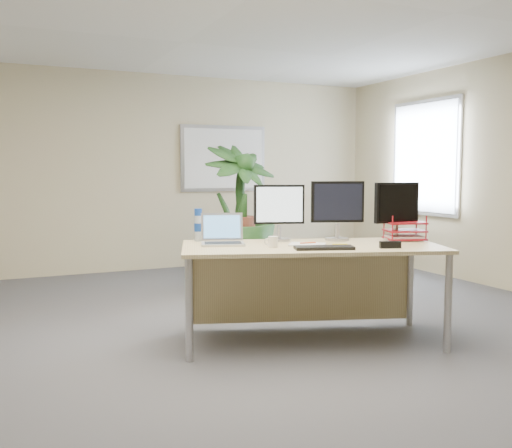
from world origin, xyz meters
name	(u,v)px	position (x,y,z in m)	size (l,w,h in m)	color
floor	(267,353)	(0.00, 0.00, 0.00)	(8.00, 8.00, 0.00)	#45454A
back_wall	(141,173)	(0.00, 4.00, 1.35)	(7.00, 0.04, 2.70)	beige
whiteboard	(224,159)	(1.20, 3.97, 1.55)	(1.30, 0.04, 0.95)	#ADACB1
window	(425,158)	(3.47, 2.30, 1.55)	(0.04, 1.30, 1.55)	#ADACB1
desk	(309,264)	(0.48, 0.23, 0.62)	(2.22, 1.47, 0.79)	tan
floor_plant	(238,225)	(0.69, 2.21, 0.75)	(0.84, 0.84, 1.50)	#143816
monitor_left	(279,209)	(0.33, 0.47, 1.06)	(0.42, 0.19, 0.47)	#AEADB2
monitor_right	(337,207)	(0.80, 0.30, 1.08)	(0.44, 0.21, 0.50)	#AEADB2
monitor_dark	(397,207)	(1.27, 0.10, 1.07)	(0.44, 0.20, 0.49)	#AEADB2
laptop	(222,237)	(-0.18, 0.48, 0.85)	(0.42, 0.39, 0.25)	silver
keyboard	(324,248)	(0.41, -0.13, 0.80)	(0.45, 0.15, 0.02)	black
coffee_mug	(273,242)	(0.11, 0.14, 0.83)	(0.11, 0.07, 0.08)	white
spiral_notebook	(307,244)	(0.41, 0.13, 0.79)	(0.28, 0.21, 0.01)	silver
orange_pen	(308,243)	(0.42, 0.14, 0.81)	(0.01, 0.01, 0.14)	#E04B18
yellow_highlighter	(340,245)	(0.63, 0.00, 0.80)	(0.02, 0.02, 0.12)	gold
water_bottle	(198,226)	(-0.29, 0.74, 0.92)	(0.07, 0.07, 0.27)	silver
letter_tray	(405,232)	(1.33, 0.07, 0.86)	(0.38, 0.33, 0.15)	maroon
stapler	(390,245)	(0.91, -0.29, 0.81)	(0.16, 0.04, 0.05)	black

